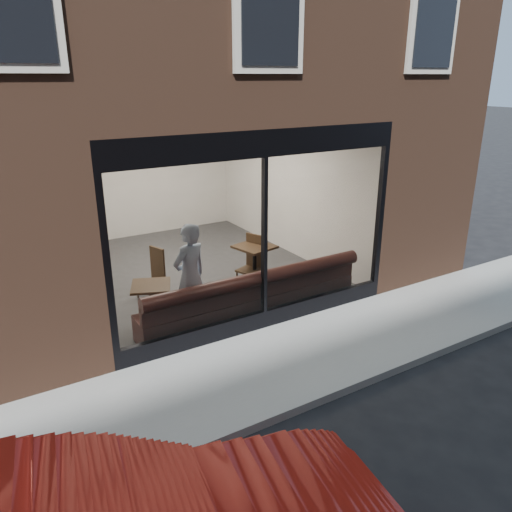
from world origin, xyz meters
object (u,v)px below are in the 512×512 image
cafe_table_left (151,286)px  cafe_chair_right (250,270)px  person (190,276)px  cafe_table_right (255,247)px  banquette (251,306)px  cafe_chair_left (151,286)px

cafe_table_left → cafe_chair_right: size_ratio=1.45×
person → cafe_table_right: bearing=-167.7°
cafe_table_left → cafe_table_right: 2.56m
cafe_table_right → cafe_chair_right: cafe_table_right is taller
banquette → cafe_chair_left: bearing=125.3°
cafe_chair_right → cafe_table_right: bearing=125.4°
banquette → cafe_chair_right: 1.61m
person → cafe_table_left: (-0.56, 0.29, -0.14)m
cafe_table_right → cafe_chair_left: 2.14m
cafe_chair_left → cafe_chair_right: 1.99m
cafe_chair_left → person: bearing=77.0°
cafe_table_left → cafe_chair_left: cafe_table_left is taller
banquette → person: (-0.99, 0.26, 0.66)m
cafe_chair_left → cafe_chair_right: cafe_chair_right is taller
cafe_chair_right → cafe_table_left: bearing=-2.6°
cafe_table_left → cafe_table_right: cafe_table_right is taller
cafe_chair_left → banquette: bearing=104.8°
person → cafe_chair_left: bearing=-100.2°
banquette → person: person is taller
person → cafe_table_right: (1.87, 1.08, -0.14)m
banquette → cafe_chair_left: (-1.18, 1.66, 0.01)m
person → cafe_table_right: person is taller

